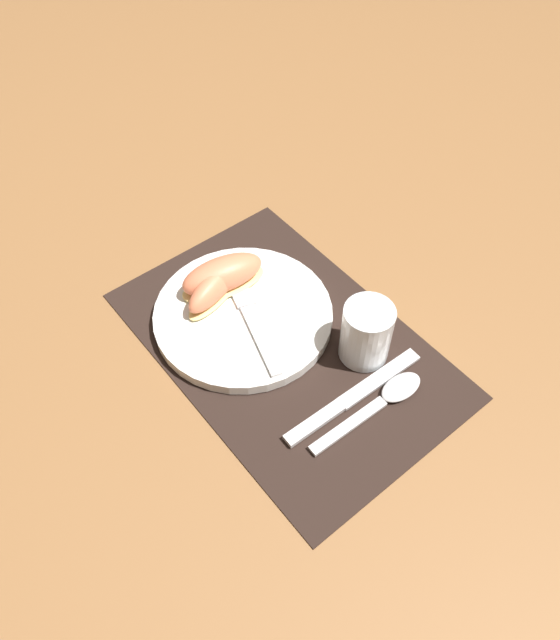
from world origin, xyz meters
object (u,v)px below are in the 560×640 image
at_px(juice_glass, 366,335).
at_px(knife, 351,398).
at_px(fork, 247,312).
at_px(citrus_wedge_1, 216,286).
at_px(plate, 243,315).
at_px(spoon, 387,397).
at_px(citrus_wedge_0, 223,276).

xyz_separation_m(juice_glass, knife, (0.04, -0.06, -0.03)).
height_order(fork, citrus_wedge_1, citrus_wedge_1).
xyz_separation_m(plate, juice_glass, (0.15, 0.09, 0.03)).
bearing_deg(knife, juice_glass, 124.66).
distance_m(spoon, citrus_wedge_0, 0.28).
distance_m(juice_glass, spoon, 0.08).
relative_size(fork, citrus_wedge_0, 1.45).
xyz_separation_m(fork, citrus_wedge_0, (-0.06, 0.00, 0.02)).
relative_size(knife, fork, 1.13).
relative_size(plate, fork, 1.30).
bearing_deg(citrus_wedge_0, citrus_wedge_1, -65.99).
relative_size(knife, citrus_wedge_1, 1.72).
distance_m(fork, citrus_wedge_0, 0.06).
height_order(fork, citrus_wedge_0, citrus_wedge_0).
bearing_deg(citrus_wedge_0, knife, 4.68).
height_order(spoon, citrus_wedge_0, citrus_wedge_0).
bearing_deg(juice_glass, fork, -148.32).
height_order(juice_glass, fork, juice_glass).
bearing_deg(fork, juice_glass, 31.68).
relative_size(juice_glass, fork, 0.45).
height_order(plate, juice_glass, juice_glass).
height_order(plate, spoon, plate).
distance_m(plate, spoon, 0.23).
relative_size(juice_glass, citrus_wedge_1, 0.69).
bearing_deg(citrus_wedge_0, juice_glass, 22.16).
bearing_deg(citrus_wedge_1, spoon, 15.32).
bearing_deg(plate, spoon, 16.29).
bearing_deg(spoon, knife, -128.57).
height_order(plate, citrus_wedge_0, citrus_wedge_0).
distance_m(plate, citrus_wedge_0, 0.06).
bearing_deg(citrus_wedge_0, spoon, 11.55).
distance_m(knife, citrus_wedge_0, 0.25).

